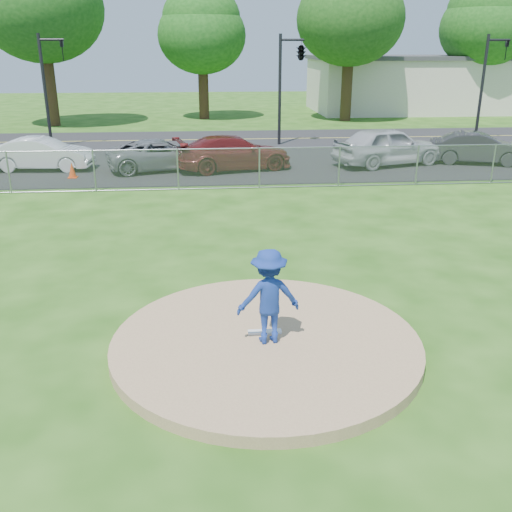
% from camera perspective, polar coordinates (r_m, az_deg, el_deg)
% --- Properties ---
extents(ground, '(120.00, 120.00, 0.00)m').
position_cam_1_polar(ground, '(19.49, -2.06, 5.37)').
color(ground, '#214F11').
rests_on(ground, ground).
extents(pitchers_mound, '(5.40, 5.40, 0.20)m').
position_cam_1_polar(pitchers_mound, '(10.13, 1.00, -8.72)').
color(pitchers_mound, '#A7825B').
rests_on(pitchers_mound, ground).
extents(pitching_rubber, '(0.60, 0.15, 0.04)m').
position_cam_1_polar(pitching_rubber, '(10.24, 0.88, -7.59)').
color(pitching_rubber, white).
rests_on(pitching_rubber, pitchers_mound).
extents(chain_link_fence, '(40.00, 0.06, 1.50)m').
position_cam_1_polar(chain_link_fence, '(21.26, -2.37, 8.70)').
color(chain_link_fence, gray).
rests_on(chain_link_fence, ground).
extents(parking_lot, '(50.00, 8.00, 0.01)m').
position_cam_1_polar(parking_lot, '(25.81, -2.84, 9.07)').
color(parking_lot, black).
rests_on(parking_lot, ground).
extents(street, '(60.00, 7.00, 0.01)m').
position_cam_1_polar(street, '(33.20, -3.38, 11.57)').
color(street, black).
rests_on(street, ground).
extents(commercial_building, '(16.40, 9.40, 4.30)m').
position_cam_1_polar(commercial_building, '(49.86, 15.52, 16.30)').
color(commercial_building, beige).
rests_on(commercial_building, ground).
extents(tree_center, '(6.16, 6.16, 9.84)m').
position_cam_1_polar(tree_center, '(42.83, -5.47, 22.14)').
color(tree_center, '#372114').
rests_on(tree_center, ground).
extents(tree_right, '(7.28, 7.28, 11.63)m').
position_cam_1_polar(tree_right, '(42.08, 9.48, 23.62)').
color(tree_right, '#352513').
rests_on(tree_right, ground).
extents(tree_far_right, '(6.72, 6.72, 10.74)m').
position_cam_1_polar(tree_far_right, '(48.60, 22.12, 21.33)').
color(tree_far_right, '#3C2616').
rests_on(tree_far_right, ground).
extents(traffic_signal_left, '(1.28, 0.20, 5.60)m').
position_cam_1_polar(traffic_signal_left, '(31.83, -20.03, 16.15)').
color(traffic_signal_left, black).
rests_on(traffic_signal_left, ground).
extents(traffic_signal_center, '(1.42, 2.48, 5.60)m').
position_cam_1_polar(traffic_signal_center, '(31.20, 4.31, 19.49)').
color(traffic_signal_center, black).
rests_on(traffic_signal_center, ground).
extents(traffic_signal_right, '(1.28, 0.20, 5.60)m').
position_cam_1_polar(traffic_signal_right, '(34.38, 22.13, 16.12)').
color(traffic_signal_right, black).
rests_on(traffic_signal_right, ground).
extents(pitcher, '(1.15, 0.75, 1.67)m').
position_cam_1_polar(pitcher, '(9.63, 1.28, -4.07)').
color(pitcher, navy).
rests_on(pitcher, pitchers_mound).
extents(traffic_cone, '(0.32, 0.32, 0.63)m').
position_cam_1_polar(traffic_cone, '(24.32, -17.91, 8.19)').
color(traffic_cone, red).
rests_on(traffic_cone, parking_lot).
extents(parked_car_white, '(4.25, 1.72, 1.37)m').
position_cam_1_polar(parked_car_white, '(26.25, -20.59, 9.55)').
color(parked_car_white, silver).
rests_on(parked_car_white, parking_lot).
extents(parked_car_gray, '(5.01, 3.31, 1.28)m').
position_cam_1_polar(parked_car_gray, '(25.03, -9.43, 9.98)').
color(parked_car_gray, slate).
rests_on(parked_car_gray, parking_lot).
extents(parked_car_darkred, '(5.30, 3.14, 1.44)m').
position_cam_1_polar(parked_car_darkred, '(24.68, -2.24, 10.27)').
color(parked_car_darkred, '#5E1718').
rests_on(parked_car_darkred, parking_lot).
extents(parked_car_pearl, '(5.31, 3.38, 1.68)m').
position_cam_1_polar(parked_car_pearl, '(26.34, 13.06, 10.68)').
color(parked_car_pearl, '#B7B9BC').
rests_on(parked_car_pearl, parking_lot).
extents(parked_car_charcoal, '(4.42, 2.60, 1.38)m').
position_cam_1_polar(parked_car_charcoal, '(27.88, 21.34, 10.02)').
color(parked_car_charcoal, '#2A2B2D').
rests_on(parked_car_charcoal, parking_lot).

